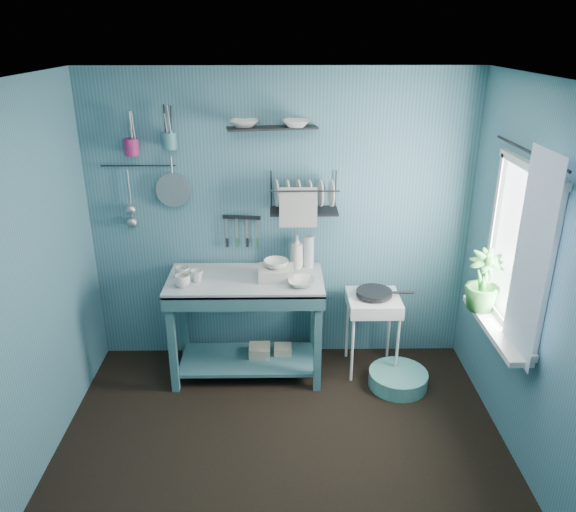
{
  "coord_description": "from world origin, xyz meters",
  "views": [
    {
      "loc": [
        -0.01,
        -2.99,
        2.76
      ],
      "look_at": [
        0.05,
        0.85,
        1.2
      ],
      "focal_mm": 35.0,
      "sensor_mm": 36.0,
      "label": 1
    }
  ],
  "objects_px": {
    "mug_mid": "(197,276)",
    "mug_right": "(183,273)",
    "soap_bottle": "(297,251)",
    "dish_rack": "(304,193)",
    "water_bottle": "(309,251)",
    "wash_tub": "(276,273)",
    "floor_basin": "(398,379)",
    "potted_plant": "(483,281)",
    "colander": "(173,190)",
    "storage_tin_small": "(283,356)",
    "frying_pan": "(374,293)",
    "storage_tin_large": "(260,357)",
    "utensil_cup_teal": "(169,141)",
    "work_counter": "(247,326)",
    "hotplate_stand": "(372,333)",
    "utensil_cup_magenta": "(131,147)",
    "mug_left": "(182,281)"
  },
  "relations": [
    {
      "from": "mug_mid",
      "to": "mug_right",
      "type": "bearing_deg",
      "value": 153.43
    },
    {
      "from": "soap_bottle",
      "to": "dish_rack",
      "type": "relative_size",
      "value": 0.54
    },
    {
      "from": "mug_right",
      "to": "water_bottle",
      "type": "distance_m",
      "value": 1.05
    },
    {
      "from": "wash_tub",
      "to": "floor_basin",
      "type": "relative_size",
      "value": 0.58
    },
    {
      "from": "potted_plant",
      "to": "floor_basin",
      "type": "height_order",
      "value": "potted_plant"
    },
    {
      "from": "soap_bottle",
      "to": "colander",
      "type": "distance_m",
      "value": 1.13
    },
    {
      "from": "water_bottle",
      "to": "storage_tin_small",
      "type": "relative_size",
      "value": 1.4
    },
    {
      "from": "mug_mid",
      "to": "floor_basin",
      "type": "xyz_separation_m",
      "value": [
        1.63,
        -0.17,
        -0.87
      ]
    },
    {
      "from": "frying_pan",
      "to": "storage_tin_small",
      "type": "xyz_separation_m",
      "value": [
        -0.76,
        0.04,
        -0.63
      ]
    },
    {
      "from": "water_bottle",
      "to": "storage_tin_large",
      "type": "xyz_separation_m",
      "value": [
        -0.42,
        -0.17,
        -0.92
      ]
    },
    {
      "from": "mug_mid",
      "to": "dish_rack",
      "type": "bearing_deg",
      "value": 18.2
    },
    {
      "from": "potted_plant",
      "to": "storage_tin_large",
      "type": "relative_size",
      "value": 2.07
    },
    {
      "from": "utensil_cup_teal",
      "to": "mug_mid",
      "type": "bearing_deg",
      "value": -59.13
    },
    {
      "from": "water_bottle",
      "to": "work_counter",
      "type": "bearing_deg",
      "value": -157.07
    },
    {
      "from": "wash_tub",
      "to": "storage_tin_large",
      "type": "height_order",
      "value": "wash_tub"
    },
    {
      "from": "hotplate_stand",
      "to": "frying_pan",
      "type": "height_order",
      "value": "frying_pan"
    },
    {
      "from": "potted_plant",
      "to": "storage_tin_large",
      "type": "height_order",
      "value": "potted_plant"
    },
    {
      "from": "water_bottle",
      "to": "wash_tub",
      "type": "bearing_deg",
      "value": -138.37
    },
    {
      "from": "work_counter",
      "to": "utensil_cup_magenta",
      "type": "bearing_deg",
      "value": 171.32
    },
    {
      "from": "mug_left",
      "to": "mug_right",
      "type": "xyz_separation_m",
      "value": [
        -0.02,
        0.16,
        0.0
      ]
    },
    {
      "from": "water_bottle",
      "to": "dish_rack",
      "type": "height_order",
      "value": "dish_rack"
    },
    {
      "from": "mug_mid",
      "to": "colander",
      "type": "relative_size",
      "value": 0.36
    },
    {
      "from": "utensil_cup_teal",
      "to": "colander",
      "type": "relative_size",
      "value": 0.46
    },
    {
      "from": "utensil_cup_magenta",
      "to": "hotplate_stand",
      "type": "bearing_deg",
      "value": -6.73
    },
    {
      "from": "potted_plant",
      "to": "mug_left",
      "type": "bearing_deg",
      "value": 172.48
    },
    {
      "from": "soap_bottle",
      "to": "work_counter",
      "type": "bearing_deg",
      "value": -154.54
    },
    {
      "from": "mug_right",
      "to": "storage_tin_small",
      "type": "distance_m",
      "value": 1.16
    },
    {
      "from": "storage_tin_small",
      "to": "work_counter",
      "type": "bearing_deg",
      "value": -165.07
    },
    {
      "from": "dish_rack",
      "to": "storage_tin_large",
      "type": "distance_m",
      "value": 1.48
    },
    {
      "from": "work_counter",
      "to": "water_bottle",
      "type": "bearing_deg",
      "value": 31.46
    },
    {
      "from": "mug_mid",
      "to": "water_bottle",
      "type": "relative_size",
      "value": 0.36
    },
    {
      "from": "work_counter",
      "to": "water_bottle",
      "type": "distance_m",
      "value": 0.81
    },
    {
      "from": "utensil_cup_magenta",
      "to": "wash_tub",
      "type": "bearing_deg",
      "value": -14.5
    },
    {
      "from": "frying_pan",
      "to": "potted_plant",
      "type": "distance_m",
      "value": 0.92
    },
    {
      "from": "mug_right",
      "to": "frying_pan",
      "type": "relative_size",
      "value": 0.41
    },
    {
      "from": "water_bottle",
      "to": "potted_plant",
      "type": "xyz_separation_m",
      "value": [
        1.24,
        -0.68,
        0.03
      ]
    },
    {
      "from": "hotplate_stand",
      "to": "wash_tub",
      "type": "bearing_deg",
      "value": -176.81
    },
    {
      "from": "soap_bottle",
      "to": "utensil_cup_teal",
      "type": "distance_m",
      "value": 1.35
    },
    {
      "from": "storage_tin_large",
      "to": "wash_tub",
      "type": "bearing_deg",
      "value": -25.02
    },
    {
      "from": "hotplate_stand",
      "to": "storage_tin_large",
      "type": "bearing_deg",
      "value": 178.33
    },
    {
      "from": "soap_bottle",
      "to": "utensil_cup_teal",
      "type": "bearing_deg",
      "value": 175.89
    },
    {
      "from": "wash_tub",
      "to": "soap_bottle",
      "type": "relative_size",
      "value": 0.94
    },
    {
      "from": "storage_tin_small",
      "to": "frying_pan",
      "type": "bearing_deg",
      "value": -2.77
    },
    {
      "from": "colander",
      "to": "storage_tin_small",
      "type": "relative_size",
      "value": 1.4
    },
    {
      "from": "storage_tin_large",
      "to": "mug_mid",
      "type": "bearing_deg",
      "value": -167.09
    },
    {
      "from": "mug_right",
      "to": "hotplate_stand",
      "type": "distance_m",
      "value": 1.67
    },
    {
      "from": "hotplate_stand",
      "to": "mug_mid",
      "type": "bearing_deg",
      "value": -177.17
    },
    {
      "from": "mug_right",
      "to": "mug_mid",
      "type": "bearing_deg",
      "value": -26.57
    },
    {
      "from": "mug_mid",
      "to": "storage_tin_large",
      "type": "bearing_deg",
      "value": 12.91
    },
    {
      "from": "water_bottle",
      "to": "colander",
      "type": "height_order",
      "value": "colander"
    }
  ]
}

